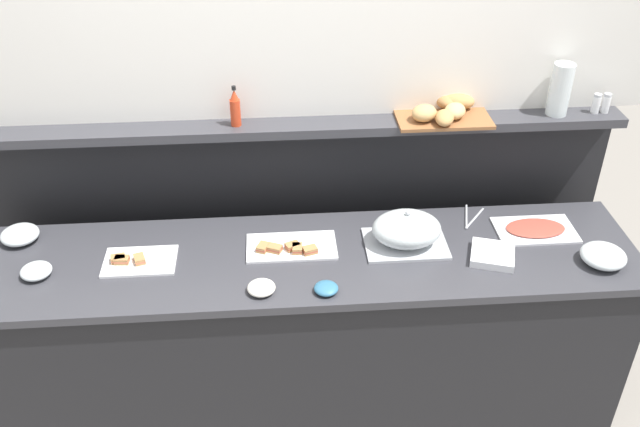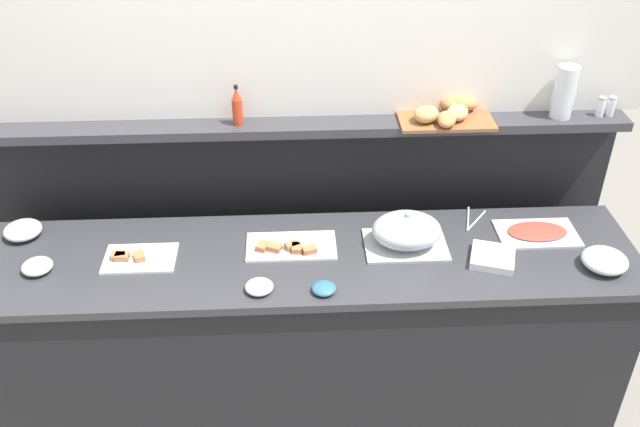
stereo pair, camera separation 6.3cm
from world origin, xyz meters
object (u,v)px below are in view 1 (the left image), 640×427
Objects in this scene: cold_cuts_platter at (535,229)px; glass_bowl_medium at (603,256)px; sandwich_platter_side at (290,247)px; serving_cloche at (406,230)px; bread_basket at (444,109)px; salt_shaker at (596,103)px; glass_bowl_small at (20,235)px; hot_sauce_bottle at (235,108)px; sandwich_platter_front at (137,261)px; condiment_bowl_teal at (326,288)px; serving_tongs at (470,218)px; glass_bowl_large at (36,271)px; condiment_bowl_cream at (261,288)px; water_carafe at (560,89)px; napkin_stack at (492,255)px; pepper_shaker at (606,103)px.

cold_cuts_platter is 1.87× the size of glass_bowl_medium.
glass_bowl_medium is at bearing -8.67° from sandwich_platter_side.
bread_basket reaches higher than serving_cloche.
salt_shaker is (1.35, 0.36, 0.43)m from sandwich_platter_side.
serving_cloche is 1.61m from glass_bowl_small.
sandwich_platter_side is 2.11× the size of hot_sauce_bottle.
condiment_bowl_teal is at bearing -17.76° from sandwich_platter_front.
serving_cloche reaches higher than serving_tongs.
glass_bowl_medium reaches higher than condiment_bowl_teal.
bread_basket is (-0.36, 0.32, 0.43)m from cold_cuts_platter.
glass_bowl_large is at bearing -164.53° from bread_basket.
glass_bowl_medium reaches higher than glass_bowl_large.
condiment_bowl_cream is 0.47× the size of water_carafe.
sandwich_platter_front is 1.64× the size of hot_sauce_bottle.
water_carafe is at bearing 27.34° from serving_tongs.
glass_bowl_medium reaches higher than napkin_stack.
sandwich_platter_front reaches higher than napkin_stack.
glass_bowl_small is at bearing 171.96° from glass_bowl_medium.
serving_cloche is at bearing 160.92° from napkin_stack.
glass_bowl_large is at bearing -62.58° from glass_bowl_small.
salt_shaker is at bearing 11.55° from sandwich_platter_front.
bread_basket is at bearing 49.11° from condiment_bowl_teal.
serving_cloche reaches higher than napkin_stack.
glass_bowl_small reaches higher than condiment_bowl_teal.
glass_bowl_medium is at bearing -8.04° from glass_bowl_small.
sandwich_platter_side is 1.33m from water_carafe.
napkin_stack is (0.81, -0.12, 0.01)m from sandwich_platter_side.
serving_tongs is (1.41, 0.21, -0.00)m from sandwich_platter_front.
bread_basket is at bearing 135.14° from glass_bowl_medium.
pepper_shaker is at bearing 14.40° from sandwich_platter_side.
sandwich_platter_front is at bearing 162.24° from condiment_bowl_teal.
glass_bowl_small is at bearing 157.85° from condiment_bowl_cream.
serving_tongs is 0.76m from pepper_shaker.
serving_cloche is 2.80× the size of glass_bowl_large.
cold_cuts_platter is 0.99× the size of serving_cloche.
napkin_stack is 0.78m from water_carafe.
sandwich_platter_front is 0.38m from glass_bowl_large.
bread_basket is at bearing 118.80° from serving_tongs.
sandwich_platter_front is at bearing -20.57° from glass_bowl_small.
salt_shaker is at bearing 22.70° from serving_cloche.
serving_tongs is at bearing -161.80° from pepper_shaker.
bread_basket is at bearing 179.36° from salt_shaker.
sandwich_platter_side is 1.09× the size of serving_cloche.
napkin_stack is at bearing -19.08° from serving_cloche.
napkin_stack is (0.69, 0.16, -0.00)m from condiment_bowl_teal.
condiment_bowl_cream is 0.27× the size of bread_basket.
sandwich_platter_front is at bearing 156.28° from condiment_bowl_cream.
serving_cloche is 1.01m from salt_shaker.
sandwich_platter_front is at bearing -136.08° from hot_sauce_bottle.
cold_cuts_platter is 0.29m from napkin_stack.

